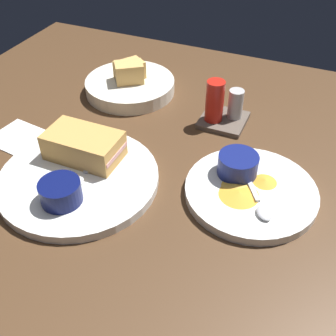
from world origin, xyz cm
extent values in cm
cube|color=#4C331E|center=(0.00, 0.00, -1.50)|extent=(110.00, 110.00, 3.00)
cylinder|color=white|center=(-8.79, -4.22, 0.80)|extent=(27.11, 27.11, 1.60)
cube|color=tan|center=(-10.38, 0.67, 4.00)|extent=(13.01, 7.62, 4.80)
cube|color=#DB938E|center=(-10.38, 0.67, 4.00)|extent=(13.27, 7.01, 0.80)
cylinder|color=#0C144C|center=(-7.82, -10.25, 3.37)|extent=(6.57, 6.57, 3.55)
cylinder|color=black|center=(-7.82, -10.25, 4.75)|extent=(5.39, 5.39, 0.60)
cube|color=silver|center=(-7.87, -0.71, 1.85)|extent=(0.83, 5.50, 0.40)
ellipsoid|color=silver|center=(-7.84, -6.21, 2.00)|extent=(2.22, 3.21, 0.80)
cylinder|color=white|center=(18.84, 4.23, 0.80)|extent=(21.62, 21.62, 1.60)
cylinder|color=navy|center=(15.59, 6.93, 3.42)|extent=(6.75, 6.75, 3.65)
cylinder|color=olive|center=(15.59, 6.93, 4.85)|extent=(5.53, 5.53, 0.60)
cube|color=silver|center=(19.10, 3.81, 1.85)|extent=(3.63, 5.07, 0.40)
ellipsoid|color=silver|center=(22.06, -0.83, 2.00)|extent=(3.57, 3.88, 0.80)
cone|color=gold|center=(17.39, 1.89, 1.90)|extent=(9.02, 9.02, 0.60)
cone|color=gold|center=(16.49, 3.58, 1.90)|extent=(6.86, 6.86, 0.60)
cone|color=gold|center=(20.49, 6.54, 1.90)|extent=(5.45, 5.45, 0.60)
cylinder|color=silver|center=(-14.75, 26.38, 1.50)|extent=(19.89, 19.89, 3.00)
cube|color=tan|center=(-14.52, 25.94, 5.15)|extent=(7.44, 7.04, 4.29)
cube|color=tan|center=(-15.15, 27.32, 4.92)|extent=(6.97, 7.43, 3.85)
cube|color=brown|center=(8.27, 22.99, 0.50)|extent=(9.00, 9.00, 1.00)
cylinder|color=red|center=(6.47, 21.79, 5.25)|extent=(3.60, 3.60, 8.50)
cylinder|color=#B2B2B2|center=(10.07, 24.39, 4.00)|extent=(3.00, 3.00, 6.00)
cube|color=white|center=(-26.14, 1.99, 0.20)|extent=(12.08, 10.36, 0.40)
camera|label=1|loc=(25.72, -46.09, 47.51)|focal=44.11mm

